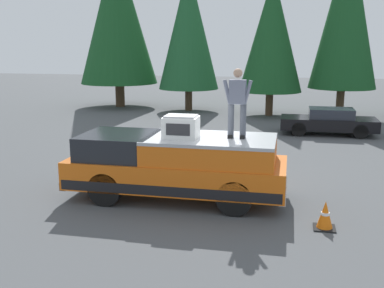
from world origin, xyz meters
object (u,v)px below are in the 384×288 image
Objects in this scene: pickup_truck at (177,166)px; compressor_unit at (181,127)px; person_on_truck_bed at (237,101)px; traffic_cone at (325,216)px; parked_car_black at (329,121)px.

pickup_truck is 6.60× the size of compressor_unit.
person_on_truck_bed reaches higher than pickup_truck.
compressor_unit is at bearing 102.03° from person_on_truck_bed.
traffic_cone is at bearing -107.13° from compressor_unit.
pickup_truck is at bearing 70.88° from traffic_cone.
compressor_unit reaches higher than parked_car_black.
pickup_truck reaches higher than traffic_cone.
pickup_truck is at bearing 40.89° from compressor_unit.
person_on_truck_bed is 0.41× the size of parked_car_black.
traffic_cone is at bearing -122.68° from person_on_truck_bed.
pickup_truck is 1.08m from compressor_unit.
person_on_truck_bed reaches higher than traffic_cone.
person_on_truck_bed is (0.10, -1.50, 1.68)m from pickup_truck.
parked_car_black reaches higher than traffic_cone.
person_on_truck_bed is (0.29, -1.34, 0.62)m from compressor_unit.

